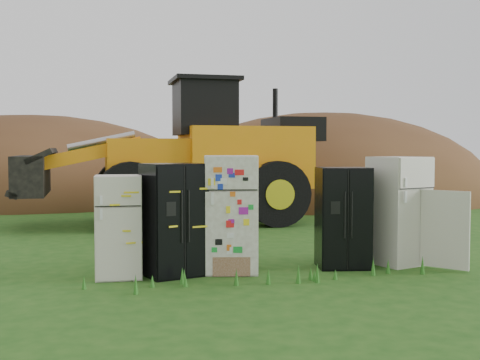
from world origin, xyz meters
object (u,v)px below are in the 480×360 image
(fridge_black_side, at_px, (175,219))
(wheel_loader, at_px, (168,151))
(fridge_sticker, at_px, (231,214))
(fridge_open_door, at_px, (398,210))
(fridge_leftmost, at_px, (119,226))
(fridge_black_right, at_px, (343,217))

(fridge_black_side, bearing_deg, wheel_loader, 67.42)
(fridge_sticker, xyz_separation_m, fridge_open_door, (2.97, 0.01, -0.02))
(fridge_sticker, relative_size, wheel_loader, 0.24)
(fridge_leftmost, height_order, fridge_black_right, fridge_black_right)
(fridge_leftmost, relative_size, fridge_black_side, 0.90)
(fridge_black_side, xyz_separation_m, fridge_black_right, (2.84, 0.00, -0.04))
(fridge_black_side, xyz_separation_m, fridge_open_door, (3.89, 0.07, 0.05))
(fridge_sticker, distance_m, fridge_black_right, 1.92)
(fridge_leftmost, bearing_deg, fridge_black_right, 1.78)
(fridge_black_side, bearing_deg, fridge_leftmost, 160.54)
(fridge_black_side, height_order, fridge_open_door, fridge_open_door)
(fridge_leftmost, distance_m, wheel_loader, 6.81)
(fridge_sticker, bearing_deg, fridge_leftmost, -167.92)
(fridge_leftmost, relative_size, fridge_black_right, 0.94)
(fridge_sticker, bearing_deg, fridge_black_side, -165.09)
(fridge_black_right, bearing_deg, fridge_black_side, -170.32)
(fridge_open_door, distance_m, wheel_loader, 7.37)
(fridge_black_side, height_order, wheel_loader, wheel_loader)
(wheel_loader, bearing_deg, fridge_black_side, -96.67)
(fridge_leftmost, distance_m, fridge_open_door, 4.76)
(fridge_black_side, bearing_deg, fridge_sticker, -13.61)
(fridge_black_side, height_order, fridge_sticker, fridge_sticker)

